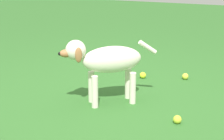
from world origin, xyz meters
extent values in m
plane|color=#2D6026|center=(0.00, 0.00, 0.00)|extent=(14.00, 14.00, 0.00)
ellipsoid|color=silver|center=(-0.01, -0.04, 0.39)|extent=(0.53, 0.47, 0.23)
cylinder|color=silver|center=(0.08, 0.12, 0.14)|extent=(0.06, 0.06, 0.28)
cylinder|color=silver|center=(0.16, 0.01, 0.14)|extent=(0.06, 0.06, 0.28)
cylinder|color=silver|center=(-0.18, -0.09, 0.14)|extent=(0.06, 0.06, 0.28)
cylinder|color=silver|center=(-0.11, -0.19, 0.14)|extent=(0.06, 0.06, 0.28)
ellipsoid|color=silver|center=(0.24, 0.15, 0.50)|extent=(0.23, 0.22, 0.17)
ellipsoid|color=#9E663D|center=(0.30, 0.20, 0.48)|extent=(0.14, 0.13, 0.07)
sphere|color=black|center=(0.34, 0.23, 0.48)|extent=(0.03, 0.03, 0.03)
ellipsoid|color=#9E663D|center=(0.18, 0.21, 0.48)|extent=(0.07, 0.06, 0.13)
ellipsoid|color=#9E663D|center=(0.28, 0.08, 0.48)|extent=(0.07, 0.06, 0.13)
cylinder|color=silver|center=(-0.27, -0.23, 0.48)|extent=(0.16, 0.13, 0.13)
sphere|color=#C1D240|center=(0.55, -0.86, 0.03)|extent=(0.07, 0.07, 0.07)
sphere|color=#D2D53A|center=(-0.49, -0.90, 0.03)|extent=(0.07, 0.07, 0.07)
sphere|color=yellow|center=(-0.07, -0.77, 0.03)|extent=(0.07, 0.07, 0.07)
sphere|color=#C1D133|center=(-0.64, 0.17, 0.03)|extent=(0.07, 0.07, 0.07)
camera|label=1|loc=(-1.13, 2.79, 1.26)|focal=59.58mm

